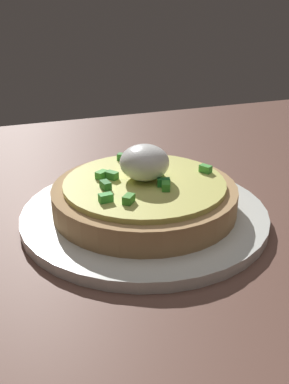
% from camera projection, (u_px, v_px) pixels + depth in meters
% --- Properties ---
extents(dining_table, '(1.24, 0.77, 0.02)m').
position_uv_depth(dining_table, '(187.00, 203.00, 0.53)').
color(dining_table, brown).
rests_on(dining_table, ground).
extents(plate, '(0.26, 0.26, 0.01)m').
position_uv_depth(plate, '(144.00, 214.00, 0.47)').
color(plate, white).
rests_on(plate, dining_table).
extents(pizza, '(0.19, 0.19, 0.07)m').
position_uv_depth(pizza, '(144.00, 193.00, 0.46)').
color(pizza, tan).
rests_on(pizza, plate).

